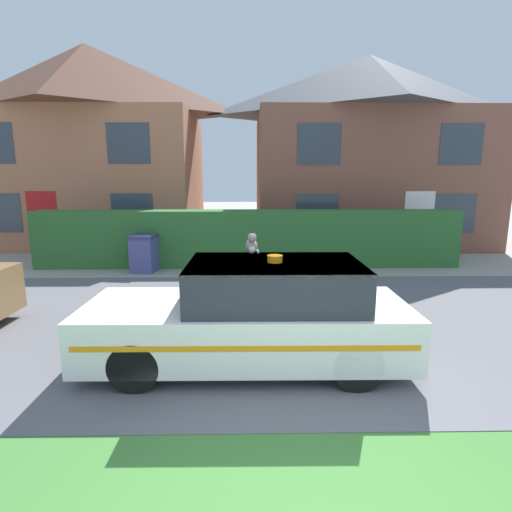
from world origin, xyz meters
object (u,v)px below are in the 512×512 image
Objects in this scene: house_left at (91,144)px; house_right at (365,150)px; police_car at (254,316)px; wheelie_bin at (144,253)px; cat at (252,245)px.

house_right is at bearing -0.70° from house_left.
police_car is 6.34m from wheelie_bin.
wheelie_bin is at bearing -61.98° from police_car.
police_car is 4.21× the size of wheelie_bin.
wheelie_bin is (3.27, -5.43, -3.29)m from house_left.
house_left is 7.14m from wheelie_bin.
house_left reaches higher than police_car.
house_left is 10.71m from house_right.
house_right reaches higher than cat.
cat is 11.88m from house_right.
cat is 0.04× the size of house_left.
police_car is 0.49× the size of house_right.
house_left is at bearing 179.30° from house_right.
cat is 0.34× the size of wheelie_bin.
police_car reaches higher than wheelie_bin.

